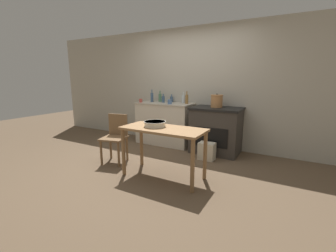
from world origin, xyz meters
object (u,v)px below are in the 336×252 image
chair (116,136)px  mixing_bowl_large (155,124)px  bottle_mid_left (163,99)px  cup_mid_right (141,101)px  bottle_center (187,99)px  bottle_center_right (183,99)px  stove (216,130)px  stock_pot (217,101)px  bottle_far_left (152,97)px  cup_right (170,102)px  bottle_center_left (172,99)px  bottle_left (160,97)px  work_table (163,136)px  flour_sack (207,151)px

chair → mixing_bowl_large: bearing=-22.7°
bottle_mid_left → cup_mid_right: bottle_mid_left is taller
bottle_center → bottle_center_right: (-0.14, 0.13, -0.01)m
stove → cup_mid_right: 1.81m
stock_pot → bottle_mid_left: stock_pot is taller
chair → bottle_far_left: (-0.16, 1.44, 0.58)m
bottle_mid_left → cup_right: bearing=-36.5°
stove → bottle_mid_left: (-1.28, 0.09, 0.55)m
bottle_center_left → bottle_center: size_ratio=0.66×
stock_pot → bottle_center_left: 1.15m
stock_pot → bottle_center_right: stock_pot is taller
chair → bottle_center_left: bearing=66.2°
chair → bottle_center_right: size_ratio=3.48×
bottle_far_left → bottle_center_right: (0.72, 0.17, -0.02)m
chair → bottle_left: 1.67m
mixing_bowl_large → cup_right: bearing=110.1°
work_table → cup_mid_right: 1.99m
mixing_bowl_large → stove: bearing=72.0°
bottle_mid_left → cup_mid_right: size_ratio=2.41×
stove → chair: size_ratio=1.14×
chair → bottle_mid_left: bearing=70.2°
work_table → mixing_bowl_large: bearing=173.1°
flour_sack → bottle_center: bottle_center is taller
chair → flour_sack: (1.40, 0.88, -0.31)m
bottle_mid_left → bottle_center_left: (0.13, 0.16, -0.01)m
bottle_center → cup_mid_right: bottle_center is taller
stove → bottle_center_right: bearing=164.3°
bottle_center_left → flour_sack: bearing=-32.8°
bottle_mid_left → flour_sack: bearing=-24.4°
mixing_bowl_large → bottle_center_left: bearing=110.7°
cup_right → bottle_mid_left: bearing=143.5°
bottle_center → cup_right: size_ratio=2.75×
cup_mid_right → flour_sack: bearing=-11.1°
bottle_left → bottle_center_right: size_ratio=1.03×
bottle_mid_left → bottle_center: bearing=2.2°
mixing_bowl_large → bottle_mid_left: size_ratio=1.71×
stove → work_table: (-0.33, -1.52, 0.18)m
chair → flour_sack: chair is taller
stock_pot → cup_mid_right: (-1.71, -0.19, -0.06)m
work_table → chair: chair is taller
work_table → bottle_mid_left: bearing=120.5°
mixing_bowl_large → bottle_center_right: (-0.36, 1.74, 0.22)m
bottle_far_left → bottle_center_left: bearing=23.6°
stove → bottle_center: bearing=170.9°
bottle_far_left → cup_right: size_ratio=2.93×
stock_pot → bottle_far_left: size_ratio=0.94×
stock_pot → chair: bearing=-134.4°
work_table → bottle_mid_left: (-0.95, 1.61, 0.37)m
bottle_far_left → work_table: bearing=-52.1°
flour_sack → bottle_center: (-0.70, 0.60, 0.88)m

